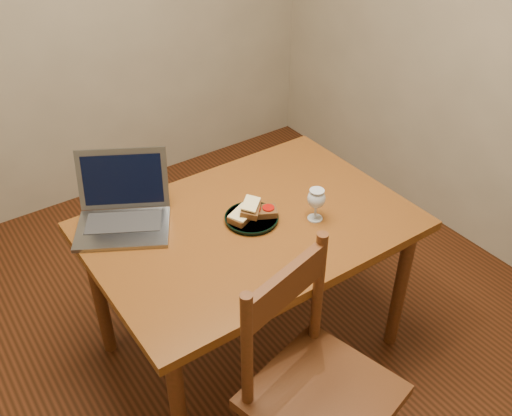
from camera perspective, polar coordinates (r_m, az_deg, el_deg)
floor at (r=2.88m, az=-2.79°, el=-12.99°), size 3.20×3.20×0.02m
right_wall at (r=3.17m, az=22.98°, el=17.51°), size 0.02×3.20×2.60m
table at (r=2.39m, az=-0.56°, el=-3.08°), size 1.30×0.90×0.74m
chair at (r=2.04m, az=6.14°, el=-16.81°), size 0.56×0.54×0.50m
plate at (r=2.35m, az=-0.44°, el=-1.05°), size 0.22×0.22×0.02m
sandwich_cheese at (r=2.32m, az=-1.35°, el=-0.68°), size 0.14×0.11×0.04m
sandwich_tomato at (r=2.34m, az=0.56°, el=-0.26°), size 0.14×0.12×0.04m
sandwich_top at (r=2.32m, az=-0.52°, el=0.08°), size 0.13×0.14×0.04m
milk_glass at (r=2.33m, az=6.02°, el=0.35°), size 0.07×0.07×0.14m
laptop at (r=2.38m, az=-13.16°, el=0.30°), size 0.49×0.47×0.27m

